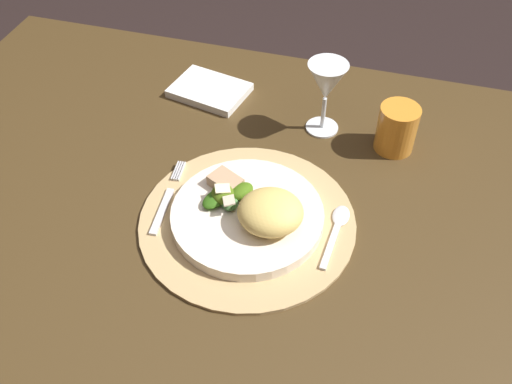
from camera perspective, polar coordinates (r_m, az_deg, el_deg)
name	(u,v)px	position (r m, az deg, el deg)	size (l,w,h in m)	color
dining_table	(274,270)	(1.09, 1.86, -7.76)	(1.46, 0.86, 0.74)	#412F17
placemat	(247,221)	(0.91, -0.86, -2.91)	(0.35, 0.35, 0.01)	tan
dinner_plate	(247,216)	(0.90, -0.87, -2.38)	(0.24, 0.24, 0.02)	silver
pasta_serving	(270,212)	(0.86, 1.45, -2.01)	(0.10, 0.10, 0.05)	#E3C064
salad_greens	(227,195)	(0.91, -2.91, -0.35)	(0.08, 0.08, 0.03)	#3E6412
bread_piece	(226,182)	(0.93, -3.06, 1.01)	(0.05, 0.04, 0.02)	tan
fork	(167,200)	(0.95, -8.91, -0.80)	(0.03, 0.17, 0.00)	silver
spoon	(338,225)	(0.91, 8.16, -3.29)	(0.03, 0.13, 0.01)	silver
napkin	(210,90)	(1.17, -4.65, 10.09)	(0.15, 0.11, 0.02)	white
wine_glass	(326,84)	(1.03, 7.05, 10.64)	(0.07, 0.07, 0.14)	silver
amber_tumbler	(397,129)	(1.05, 13.87, 6.17)	(0.07, 0.07, 0.09)	orange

